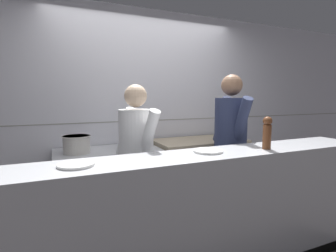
{
  "coord_description": "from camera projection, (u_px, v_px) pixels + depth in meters",
  "views": [
    {
      "loc": [
        -1.14,
        -2.04,
        1.48
      ],
      "look_at": [
        0.0,
        0.57,
        1.15
      ],
      "focal_mm": 28.0,
      "sensor_mm": 36.0,
      "label": 1
    }
  ],
  "objects": [
    {
      "name": "wall_back_tiled",
      "position": [
        146.0,
        109.0,
        3.52
      ],
      "size": [
        8.0,
        0.06,
        2.6
      ],
      "color": "silver",
      "rests_on": "ground_plane"
    },
    {
      "name": "oven_range",
      "position": [
        109.0,
        187.0,
        3.02
      ],
      "size": [
        1.17,
        0.71,
        0.86
      ],
      "color": "#232326",
      "rests_on": "ground_plane"
    },
    {
      "name": "prep_counter",
      "position": [
        199.0,
        173.0,
        3.49
      ],
      "size": [
        1.17,
        0.65,
        0.91
      ],
      "color": "gray",
      "rests_on": "ground_plane"
    },
    {
      "name": "pass_counter",
      "position": [
        211.0,
        214.0,
        2.15
      ],
      "size": [
        3.16,
        0.45,
        1.02
      ],
      "color": "#B7BABF",
      "rests_on": "ground_plane"
    },
    {
      "name": "stock_pot",
      "position": [
        77.0,
        144.0,
        2.81
      ],
      "size": [
        0.3,
        0.3,
        0.19
      ],
      "color": "beige",
      "rests_on": "oven_range"
    },
    {
      "name": "sauce_pot",
      "position": [
        136.0,
        139.0,
        3.08
      ],
      "size": [
        0.3,
        0.3,
        0.2
      ],
      "color": "#2D2D33",
      "rests_on": "oven_range"
    },
    {
      "name": "plated_dish_main",
      "position": [
        76.0,
        165.0,
        1.7
      ],
      "size": [
        0.24,
        0.24,
        0.02
      ],
      "color": "white",
      "rests_on": "pass_counter"
    },
    {
      "name": "plated_dish_appetiser",
      "position": [
        208.0,
        151.0,
        2.12
      ],
      "size": [
        0.24,
        0.24,
        0.02
      ],
      "color": "white",
      "rests_on": "pass_counter"
    },
    {
      "name": "pepper_mill",
      "position": [
        267.0,
        132.0,
        2.23
      ],
      "size": [
        0.08,
        0.08,
        0.28
      ],
      "color": "brown",
      "rests_on": "pass_counter"
    },
    {
      "name": "chef_head_cook",
      "position": [
        137.0,
        160.0,
        2.46
      ],
      "size": [
        0.4,
        0.69,
        1.58
      ],
      "rotation": [
        0.0,
        0.0,
        0.28
      ],
      "color": "black",
      "rests_on": "ground_plane"
    },
    {
      "name": "chef_sous",
      "position": [
        230.0,
        145.0,
        2.85
      ],
      "size": [
        0.39,
        0.75,
        1.71
      ],
      "rotation": [
        0.0,
        0.0,
        -0.15
      ],
      "color": "black",
      "rests_on": "ground_plane"
    }
  ]
}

